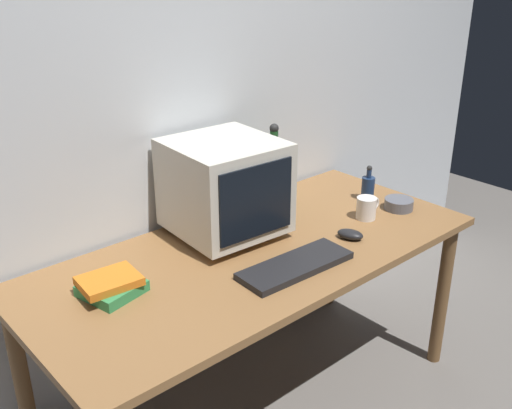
% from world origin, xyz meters
% --- Properties ---
extents(ground_plane, '(6.00, 6.00, 0.00)m').
position_xyz_m(ground_plane, '(0.00, 0.00, 0.00)').
color(ground_plane, slate).
extents(back_wall, '(4.00, 0.08, 2.50)m').
position_xyz_m(back_wall, '(0.00, 0.44, 1.25)').
color(back_wall, silver).
rests_on(back_wall, ground).
extents(desk, '(1.70, 0.76, 0.71)m').
position_xyz_m(desk, '(0.00, 0.00, 0.63)').
color(desk, olive).
rests_on(desk, ground).
extents(crt_monitor, '(0.40, 0.41, 0.37)m').
position_xyz_m(crt_monitor, '(-0.00, 0.17, 0.90)').
color(crt_monitor, beige).
rests_on(crt_monitor, desk).
extents(keyboard, '(0.43, 0.17, 0.02)m').
position_xyz_m(keyboard, '(0.01, -0.19, 0.72)').
color(keyboard, black).
rests_on(keyboard, desk).
extents(computer_mouse, '(0.09, 0.11, 0.04)m').
position_xyz_m(computer_mouse, '(0.33, -0.17, 0.73)').
color(computer_mouse, black).
rests_on(computer_mouse, desk).
extents(bottle_tall, '(0.09, 0.09, 0.36)m').
position_xyz_m(bottle_tall, '(0.31, 0.25, 0.85)').
color(bottle_tall, '#1E4C23').
rests_on(bottle_tall, desk).
extents(bottle_short, '(0.06, 0.06, 0.16)m').
position_xyz_m(bottle_short, '(0.68, 0.03, 0.77)').
color(bottle_short, navy).
rests_on(bottle_short, desk).
extents(book_stack, '(0.21, 0.20, 0.06)m').
position_xyz_m(book_stack, '(-0.54, 0.08, 0.74)').
color(book_stack, '#33894C').
rests_on(book_stack, desk).
extents(mug, '(0.12, 0.08, 0.09)m').
position_xyz_m(mug, '(0.52, -0.09, 0.75)').
color(mug, white).
rests_on(mug, desk).
extents(cd_spindle, '(0.12, 0.12, 0.04)m').
position_xyz_m(cd_spindle, '(0.69, -0.12, 0.73)').
color(cd_spindle, '#595B66').
rests_on(cd_spindle, desk).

